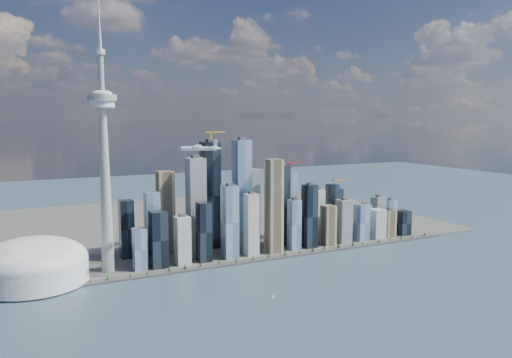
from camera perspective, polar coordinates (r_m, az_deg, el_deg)
name	(u,v)px	position (r m, az deg, el deg)	size (l,w,h in m)	color
ground	(314,298)	(909.18, 6.64, -13.39)	(4000.00, 4000.00, 0.00)	#34505C
seawall	(253,261)	(1115.93, -0.38, -9.31)	(1100.00, 22.00, 4.00)	#383838
land	(188,222)	(1522.03, -7.75, -4.92)	(1400.00, 900.00, 3.00)	#4C4C47
shoreline_trees	(253,258)	(1114.03, -0.38, -8.97)	(960.53, 7.20, 8.80)	#3F2D1E
skyscraper_cluster	(259,213)	(1196.65, 0.40, -3.93)	(736.00, 142.00, 282.26)	black
needle_tower	(104,158)	(1041.05, -16.95, 2.30)	(56.00, 56.00, 550.50)	gray
dome_stadium	(33,264)	(1052.88, -24.09, -8.84)	(200.00, 200.00, 86.00)	silver
airplane	(200,148)	(933.75, -6.46, 3.56)	(76.14, 68.29, 19.41)	white
sailboat_west	(273,297)	(903.65, 1.96, -13.29)	(6.19, 1.87, 8.59)	silver
sailboat_east	(450,257)	(1217.97, 21.33, -8.35)	(6.22, 3.63, 8.82)	silver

